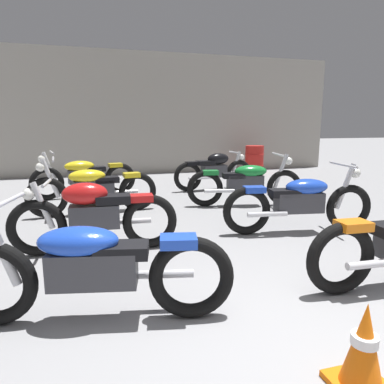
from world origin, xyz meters
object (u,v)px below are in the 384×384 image
motorcycle_left_row_2 (93,188)px  motorcycle_right_row_2 (246,182)px  traffic_cone (364,349)px  motorcycle_left_row_3 (84,175)px  motorcycle_right_row_1 (300,201)px  motorcycle_left_row_0 (91,266)px  motorcycle_right_row_3 (215,170)px  oil_drum (254,160)px  motorcycle_left_row_1 (94,215)px

motorcycle_left_row_2 → motorcycle_right_row_2: (2.74, -0.17, 0.00)m
traffic_cone → motorcycle_left_row_2: bearing=106.8°
motorcycle_left_row_3 → traffic_cone: (1.56, -6.20, -0.19)m
motorcycle_left_row_3 → motorcycle_right_row_1: (2.92, -3.44, 0.00)m
motorcycle_left_row_3 → traffic_cone: size_ratio=3.99×
motorcycle_left_row_0 → motorcycle_right_row_3: (2.81, 5.04, 0.01)m
motorcycle_left_row_2 → oil_drum: 6.19m
motorcycle_left_row_3 → motorcycle_right_row_1: same height
motorcycle_left_row_0 → motorcycle_right_row_1: same height
motorcycle_right_row_2 → motorcycle_right_row_3: 1.72m
motorcycle_left_row_0 → oil_drum: 8.82m
motorcycle_right_row_2 → motorcycle_right_row_3: bearing=89.9°
motorcycle_right_row_1 → motorcycle_right_row_2: 1.74m
motorcycle_right_row_3 → traffic_cone: bearing=-102.1°
motorcycle_right_row_1 → traffic_cone: size_ratio=4.00×
motorcycle_right_row_3 → motorcycle_left_row_2: bearing=-150.5°
motorcycle_left_row_2 → traffic_cone: size_ratio=4.02×
motorcycle_left_row_1 → motorcycle_right_row_2: size_ratio=0.92×
motorcycle_left_row_3 → motorcycle_right_row_3: (2.90, 0.02, 0.01)m
motorcycle_left_row_2 → motorcycle_right_row_1: (2.76, -1.91, 0.00)m
motorcycle_left_row_2 → traffic_cone: 4.88m
motorcycle_left_row_2 → motorcycle_left_row_3: same height
motorcycle_right_row_2 → oil_drum: size_ratio=2.53×
motorcycle_left_row_1 → motorcycle_right_row_2: bearing=32.1°
motorcycle_left_row_1 → motorcycle_left_row_2: motorcycle_left_row_2 is taller
motorcycle_left_row_0 → motorcycle_right_row_2: 4.34m
motorcycle_left_row_3 → motorcycle_right_row_1: bearing=-49.7°
motorcycle_right_row_2 → motorcycle_right_row_3: size_ratio=1.09×
motorcycle_left_row_2 → motorcycle_right_row_3: 3.15m
motorcycle_left_row_1 → motorcycle_left_row_0: bearing=-91.7°
motorcycle_left_row_1 → motorcycle_right_row_1: 2.78m
motorcycle_left_row_1 → motorcycle_right_row_1: size_ratio=0.91×
motorcycle_left_row_1 → traffic_cone: bearing=-62.8°
traffic_cone → motorcycle_left_row_1: bearing=117.2°
motorcycle_left_row_2 → motorcycle_left_row_3: 1.54m
motorcycle_left_row_2 → motorcycle_left_row_3: bearing=95.8°
oil_drum → motorcycle_left_row_1: bearing=-130.4°
motorcycle_left_row_0 → motorcycle_right_row_2: same height
motorcycle_left_row_1 → motorcycle_right_row_2: 3.25m
motorcycle_right_row_2 → traffic_cone: (-1.33, -4.50, -0.19)m
motorcycle_left_row_3 → motorcycle_left_row_0: bearing=-89.0°
motorcycle_right_row_1 → motorcycle_right_row_2: size_ratio=1.01×
motorcycle_right_row_2 → traffic_cone: bearing=-106.5°
oil_drum → motorcycle_right_row_2: bearing=-118.0°
oil_drum → traffic_cone: size_ratio=1.57×
motorcycle_right_row_1 → motorcycle_right_row_3: 3.46m
motorcycle_right_row_3 → motorcycle_right_row_2: bearing=-90.1°
motorcycle_right_row_1 → motorcycle_left_row_1: bearing=179.8°
motorcycle_left_row_3 → oil_drum: bearing=24.6°
motorcycle_left_row_0 → motorcycle_right_row_2: size_ratio=1.00×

